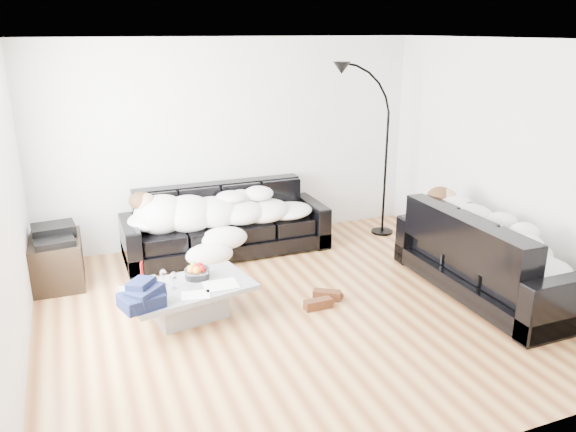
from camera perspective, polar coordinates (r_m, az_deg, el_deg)
name	(u,v)px	position (r m, az deg, el deg)	size (l,w,h in m)	color
ground	(299,309)	(5.73, 1.12, -9.46)	(5.00, 5.00, 0.00)	brown
wall_back	(232,142)	(7.32, -5.69, 7.48)	(5.00, 0.02, 2.60)	silver
wall_left	(4,216)	(4.90, -26.87, -0.02)	(0.02, 4.50, 2.60)	silver
wall_right	(511,163)	(6.61, 21.70, 5.06)	(0.02, 4.50, 2.60)	silver
ceiling	(301,39)	(5.07, 1.31, 17.51)	(5.00, 5.00, 0.00)	white
sofa_back	(226,221)	(7.03, -6.31, -0.51)	(2.51, 0.87, 0.82)	black
sofa_right	(490,253)	(6.29, 19.79, -3.56)	(2.18, 0.93, 0.88)	black
sleeper_back	(227,205)	(6.92, -6.26, 1.10)	(2.13, 0.73, 0.43)	white
sleeper_right	(492,235)	(6.22, 20.00, -1.79)	(1.87, 0.79, 0.46)	white
teal_cushion	(448,210)	(6.65, 15.90, 0.56)	(0.36, 0.30, 0.20)	#0B4F50
coffee_table	(190,302)	(5.58, -9.92, -8.60)	(1.19, 0.69, 0.35)	#939699
fruit_bowl	(197,271)	(5.63, -9.23, -5.50)	(0.24, 0.24, 0.15)	white
wine_glass_a	(163,277)	(5.55, -12.55, -6.07)	(0.07, 0.07, 0.16)	white
wine_glass_b	(154,283)	(5.43, -13.42, -6.63)	(0.07, 0.07, 0.17)	white
wine_glass_c	(174,280)	(5.44, -11.52, -6.43)	(0.07, 0.07, 0.16)	white
candle_left	(141,274)	(5.59, -14.66, -5.72)	(0.04, 0.04, 0.22)	maroon
candle_right	(143,273)	(5.60, -14.55, -5.59)	(0.04, 0.04, 0.23)	maroon
newspaper_a	(221,285)	(5.47, -6.84, -6.93)	(0.33, 0.25, 0.01)	silver
newspaper_b	(196,295)	(5.30, -9.36, -7.90)	(0.26, 0.19, 0.01)	silver
navy_jacket	(139,287)	(5.15, -14.87, -7.02)	(0.38, 0.32, 0.19)	black
shoes	(322,299)	(5.82, 3.50, -8.43)	(0.48, 0.35, 0.11)	#472311
av_cabinet	(58,261)	(6.68, -22.37, -4.26)	(0.52, 0.76, 0.52)	black
stereo	(54,233)	(6.57, -22.71, -1.63)	(0.44, 0.34, 0.13)	black
floor_lamp	(386,161)	(7.61, 9.92, 5.54)	(0.74, 0.30, 2.03)	black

